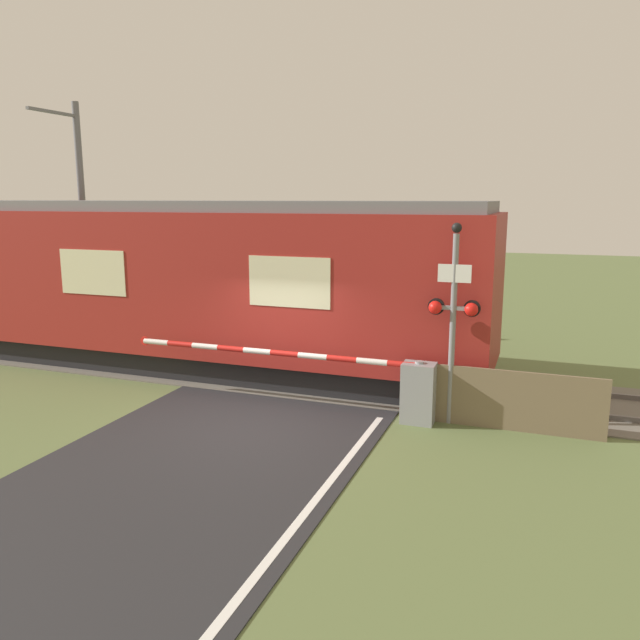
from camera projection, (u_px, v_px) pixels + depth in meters
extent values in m
plane|color=#5B6B3D|center=(253.00, 422.00, 11.57)|extent=(80.00, 80.00, 0.00)
cube|color=#666056|center=(311.00, 378.00, 14.39)|extent=(36.00, 3.20, 0.03)
cube|color=#595451|center=(300.00, 384.00, 13.71)|extent=(36.00, 0.08, 0.10)
cube|color=#595451|center=(322.00, 367.00, 15.04)|extent=(36.00, 0.08, 0.10)
cube|color=black|center=(139.00, 349.00, 15.93)|extent=(16.20, 2.55, 0.60)
cube|color=maroon|center=(134.00, 275.00, 15.57)|extent=(17.60, 3.00, 3.19)
cube|color=slate|center=(130.00, 206.00, 15.24)|extent=(17.25, 2.76, 0.24)
cube|color=beige|center=(289.00, 282.00, 12.50)|extent=(1.76, 0.02, 1.02)
cube|color=beige|center=(92.00, 272.00, 14.13)|extent=(1.76, 0.02, 1.02)
cube|color=gray|center=(418.00, 393.00, 11.46)|extent=(0.60, 0.44, 1.13)
cylinder|color=gray|center=(419.00, 366.00, 11.36)|extent=(0.16, 0.16, 0.18)
cylinder|color=red|center=(403.00, 364.00, 11.46)|extent=(0.59, 0.11, 0.11)
cylinder|color=white|center=(372.00, 362.00, 11.66)|extent=(0.59, 0.11, 0.11)
cylinder|color=red|center=(342.00, 359.00, 11.86)|extent=(0.59, 0.11, 0.11)
cylinder|color=white|center=(313.00, 356.00, 12.06)|extent=(0.59, 0.11, 0.11)
cylinder|color=red|center=(285.00, 354.00, 12.26)|extent=(0.59, 0.11, 0.11)
cylinder|color=white|center=(257.00, 351.00, 12.46)|extent=(0.59, 0.11, 0.11)
cylinder|color=red|center=(231.00, 349.00, 12.66)|extent=(0.59, 0.11, 0.11)
cylinder|color=white|center=(205.00, 346.00, 12.86)|extent=(0.59, 0.11, 0.11)
cylinder|color=red|center=(181.00, 344.00, 13.07)|extent=(0.59, 0.11, 0.11)
cylinder|color=white|center=(157.00, 342.00, 13.27)|extent=(0.59, 0.11, 0.11)
cylinder|color=red|center=(145.00, 341.00, 13.37)|extent=(0.20, 0.02, 0.20)
cylinder|color=gray|center=(452.00, 331.00, 11.22)|extent=(0.11, 0.11, 3.48)
cube|color=gray|center=(453.00, 308.00, 11.14)|extent=(0.76, 0.07, 0.07)
sphere|color=red|center=(435.00, 307.00, 11.21)|extent=(0.24, 0.24, 0.24)
sphere|color=red|center=(471.00, 310.00, 10.99)|extent=(0.24, 0.24, 0.24)
cylinder|color=black|center=(436.00, 306.00, 11.31)|extent=(0.30, 0.06, 0.30)
cylinder|color=black|center=(472.00, 309.00, 11.09)|extent=(0.30, 0.06, 0.30)
cube|color=white|center=(455.00, 273.00, 10.99)|extent=(0.59, 0.02, 0.32)
sphere|color=black|center=(457.00, 228.00, 10.87)|extent=(0.18, 0.18, 0.18)
cylinder|color=slate|center=(84.00, 222.00, 18.40)|extent=(0.20, 0.20, 6.80)
cube|color=slate|center=(53.00, 112.00, 17.00)|extent=(0.10, 1.80, 0.08)
cube|color=#726047|center=(516.00, 401.00, 11.05)|extent=(3.03, 0.06, 1.10)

